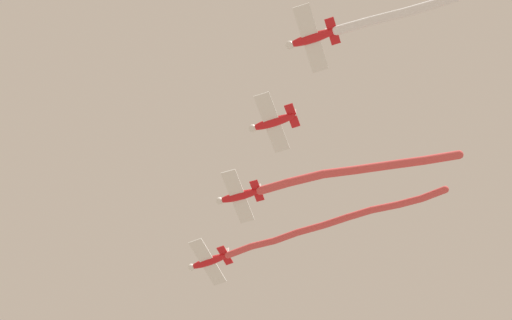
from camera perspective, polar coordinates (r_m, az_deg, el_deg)
The scene contains 7 objects.
airplane_lead at distance 74.29m, azimuth -4.11°, elevation -8.67°, with size 5.19×6.77×1.67m.
smoke_trail_lead at distance 70.04m, azimuth 6.51°, elevation -5.39°, with size 23.48×8.42×2.88m.
airplane_left_wing at distance 69.19m, azimuth -1.52°, elevation -3.10°, with size 5.14×6.79×1.67m.
smoke_trail_left_wing at distance 67.84m, azimuth 8.63°, elevation -0.92°, with size 20.94×3.42×1.48m.
airplane_right_wing at distance 65.01m, azimuth 1.43°, elevation 3.26°, with size 5.16×6.79×1.67m.
airplane_slot at distance 61.93m, azimuth 4.76°, elevation 10.36°, with size 5.16×6.79×1.67m.
smoke_trail_slot at distance 62.30m, azimuth 14.81°, elevation 12.90°, with size 17.41×4.97×1.68m.
Camera 1 is at (6.89, -42.74, 4.75)m, focal length 46.67 mm.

